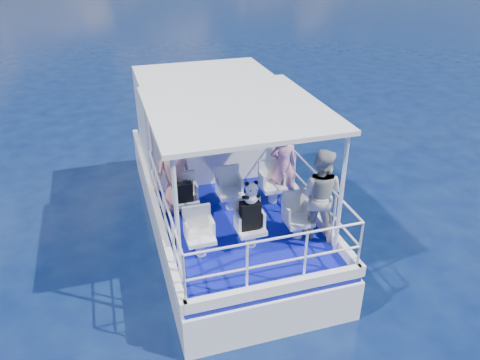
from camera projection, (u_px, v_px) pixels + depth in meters
name	position (u px, v px, depth m)	size (l,w,h in m)	color
ground	(233.00, 250.00, 9.66)	(2000.00, 2000.00, 0.00)	#08143D
hull	(221.00, 224.00, 10.50)	(3.00, 7.00, 1.60)	white
deck	(220.00, 191.00, 10.10)	(2.90, 6.90, 0.10)	#090C88
cabin	(205.00, 120.00, 10.64)	(2.85, 2.00, 2.20)	white
canopy	(236.00, 109.00, 8.00)	(3.00, 3.20, 0.08)	white
canopy_posts	(237.00, 169.00, 8.50)	(2.77, 2.97, 2.20)	white
railings	(242.00, 206.00, 8.51)	(2.84, 3.59, 1.00)	white
seat_port_fwd	(186.00, 207.00, 9.08)	(0.48, 0.46, 0.38)	white
seat_center_fwd	(230.00, 200.00, 9.31)	(0.48, 0.46, 0.38)	white
seat_stbd_fwd	(273.00, 193.00, 9.54)	(0.48, 0.46, 0.38)	white
seat_port_aft	(201.00, 245.00, 7.99)	(0.48, 0.46, 0.38)	white
seat_center_aft	(251.00, 236.00, 8.22)	(0.48, 0.46, 0.38)	white
seat_stbd_aft	(298.00, 228.00, 8.45)	(0.48, 0.46, 0.38)	white
passenger_port_fwd	(174.00, 174.00, 8.96)	(0.61, 0.43, 1.63)	tan
passenger_stbd_fwd	(283.00, 165.00, 9.42)	(0.55, 0.36, 1.50)	pink
passenger_stbd_aft	(320.00, 194.00, 8.18)	(0.83, 0.65, 1.71)	beige
backpack_port	(185.00, 192.00, 8.82)	(0.29, 0.16, 0.38)	black
backpack_center	(250.00, 215.00, 7.99)	(0.34, 0.19, 0.51)	black
compact_camera	(185.00, 182.00, 8.70)	(0.11, 0.06, 0.06)	black
panda	(251.00, 192.00, 7.76)	(0.27, 0.22, 0.41)	white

